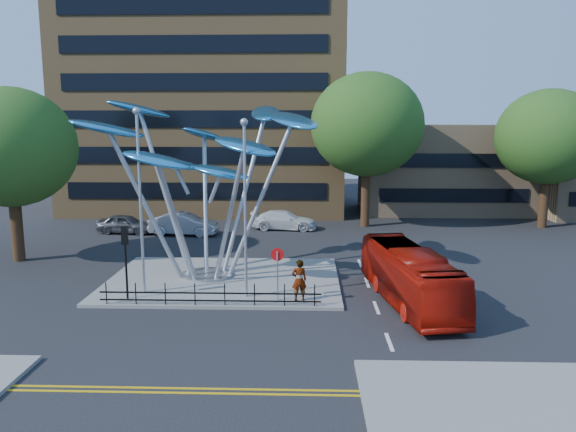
{
  "coord_description": "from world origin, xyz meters",
  "views": [
    {
      "loc": [
        3.31,
        -22.38,
        8.3
      ],
      "look_at": [
        2.44,
        4.0,
        3.84
      ],
      "focal_mm": 35.0,
      "sensor_mm": 36.0,
      "label": 1
    }
  ],
  "objects_px": {
    "pedestrian": "(299,280)",
    "parked_car_mid": "(184,224)",
    "tree_far": "(548,137)",
    "no_entry_sign_island": "(277,265)",
    "parked_car_right": "(284,220)",
    "tree_right": "(367,125)",
    "leaf_sculpture": "(203,149)",
    "tree_left": "(10,148)",
    "street_lamp_right": "(245,192)",
    "street_lamp_left": "(140,185)",
    "parked_car_left": "(126,224)",
    "traffic_light_island": "(125,247)",
    "red_bus": "(409,276)"
  },
  "relations": [
    {
      "from": "pedestrian",
      "to": "tree_right",
      "type": "bearing_deg",
      "value": -114.91
    },
    {
      "from": "red_bus",
      "to": "parked_car_right",
      "type": "distance_m",
      "value": 18.85
    },
    {
      "from": "traffic_light_island",
      "to": "parked_car_left",
      "type": "distance_m",
      "value": 16.97
    },
    {
      "from": "tree_left",
      "to": "parked_car_left",
      "type": "height_order",
      "value": "tree_left"
    },
    {
      "from": "tree_far",
      "to": "pedestrian",
      "type": "height_order",
      "value": "tree_far"
    },
    {
      "from": "pedestrian",
      "to": "tree_far",
      "type": "bearing_deg",
      "value": -144.78
    },
    {
      "from": "parked_car_right",
      "to": "no_entry_sign_island",
      "type": "bearing_deg",
      "value": -173.38
    },
    {
      "from": "tree_left",
      "to": "parked_car_left",
      "type": "distance_m",
      "value": 11.13
    },
    {
      "from": "street_lamp_left",
      "to": "red_bus",
      "type": "relative_size",
      "value": 0.95
    },
    {
      "from": "tree_far",
      "to": "tree_left",
      "type": "bearing_deg",
      "value": -161.57
    },
    {
      "from": "leaf_sculpture",
      "to": "no_entry_sign_island",
      "type": "xyz_separation_m",
      "value": [
        4.07,
        -4.16,
        -5.06
      ]
    },
    {
      "from": "tree_far",
      "to": "street_lamp_left",
      "type": "relative_size",
      "value": 1.23
    },
    {
      "from": "tree_left",
      "to": "parked_car_mid",
      "type": "bearing_deg",
      "value": 44.05
    },
    {
      "from": "street_lamp_left",
      "to": "pedestrian",
      "type": "bearing_deg",
      "value": -7.59
    },
    {
      "from": "pedestrian",
      "to": "parked_car_mid",
      "type": "bearing_deg",
      "value": -71.14
    },
    {
      "from": "parked_car_left",
      "to": "leaf_sculpture",
      "type": "bearing_deg",
      "value": -138.51
    },
    {
      "from": "tree_far",
      "to": "parked_car_mid",
      "type": "bearing_deg",
      "value": -171.79
    },
    {
      "from": "leaf_sculpture",
      "to": "street_lamp_right",
      "type": "height_order",
      "value": "leaf_sculpture"
    },
    {
      "from": "street_lamp_left",
      "to": "parked_car_left",
      "type": "relative_size",
      "value": 2.09
    },
    {
      "from": "traffic_light_island",
      "to": "parked_car_left",
      "type": "bearing_deg",
      "value": 108.07
    },
    {
      "from": "parked_car_mid",
      "to": "red_bus",
      "type": "bearing_deg",
      "value": -133.08
    },
    {
      "from": "street_lamp_right",
      "to": "red_bus",
      "type": "height_order",
      "value": "street_lamp_right"
    },
    {
      "from": "street_lamp_left",
      "to": "parked_car_mid",
      "type": "distance_m",
      "value": 15.24
    },
    {
      "from": "street_lamp_left",
      "to": "parked_car_right",
      "type": "distance_m",
      "value": 18.61
    },
    {
      "from": "tree_right",
      "to": "no_entry_sign_island",
      "type": "relative_size",
      "value": 4.94
    },
    {
      "from": "pedestrian",
      "to": "parked_car_right",
      "type": "height_order",
      "value": "pedestrian"
    },
    {
      "from": "red_bus",
      "to": "parked_car_right",
      "type": "xyz_separation_m",
      "value": [
        -6.45,
        17.71,
        -0.56
      ]
    },
    {
      "from": "tree_far",
      "to": "parked_car_left",
      "type": "bearing_deg",
      "value": -173.86
    },
    {
      "from": "tree_right",
      "to": "leaf_sculpture",
      "type": "relative_size",
      "value": 0.95
    },
    {
      "from": "tree_left",
      "to": "street_lamp_right",
      "type": "height_order",
      "value": "tree_left"
    },
    {
      "from": "street_lamp_left",
      "to": "pedestrian",
      "type": "height_order",
      "value": "street_lamp_left"
    },
    {
      "from": "street_lamp_right",
      "to": "tree_left",
      "type": "bearing_deg",
      "value": 154.23
    },
    {
      "from": "street_lamp_left",
      "to": "parked_car_right",
      "type": "xyz_separation_m",
      "value": [
        6.11,
        16.96,
        -4.63
      ]
    },
    {
      "from": "parked_car_right",
      "to": "parked_car_left",
      "type": "bearing_deg",
      "value": 104.64
    },
    {
      "from": "leaf_sculpture",
      "to": "parked_car_mid",
      "type": "relative_size",
      "value": 2.53
    },
    {
      "from": "tree_left",
      "to": "tree_right",
      "type": "bearing_deg",
      "value": 28.61
    },
    {
      "from": "red_bus",
      "to": "parked_car_mid",
      "type": "relative_size",
      "value": 1.85
    },
    {
      "from": "no_entry_sign_island",
      "to": "parked_car_right",
      "type": "bearing_deg",
      "value": 91.25
    },
    {
      "from": "street_lamp_right",
      "to": "pedestrian",
      "type": "height_order",
      "value": "street_lamp_right"
    },
    {
      "from": "tree_right",
      "to": "traffic_light_island",
      "type": "height_order",
      "value": "tree_right"
    },
    {
      "from": "tree_far",
      "to": "no_entry_sign_island",
      "type": "distance_m",
      "value": 28.42
    },
    {
      "from": "pedestrian",
      "to": "parked_car_mid",
      "type": "height_order",
      "value": "pedestrian"
    },
    {
      "from": "tree_far",
      "to": "red_bus",
      "type": "height_order",
      "value": "tree_far"
    },
    {
      "from": "tree_left",
      "to": "street_lamp_right",
      "type": "bearing_deg",
      "value": -25.77
    },
    {
      "from": "leaf_sculpture",
      "to": "parked_car_mid",
      "type": "xyz_separation_m",
      "value": [
        -3.66,
        11.32,
        -6.05
      ]
    },
    {
      "from": "tree_right",
      "to": "street_lamp_right",
      "type": "distance_m",
      "value": 20.64
    },
    {
      "from": "traffic_light_island",
      "to": "pedestrian",
      "type": "xyz_separation_m",
      "value": [
        8.0,
        0.0,
        -1.5
      ]
    },
    {
      "from": "leaf_sculpture",
      "to": "traffic_light_island",
      "type": "relative_size",
      "value": 3.71
    },
    {
      "from": "traffic_light_island",
      "to": "parked_car_right",
      "type": "height_order",
      "value": "traffic_light_island"
    },
    {
      "from": "leaf_sculpture",
      "to": "tree_right",
      "type": "bearing_deg",
      "value": 56.69
    }
  ]
}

